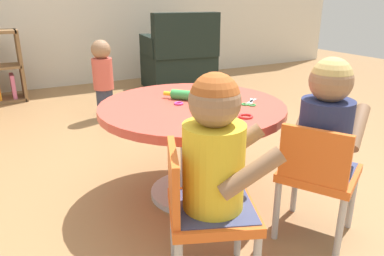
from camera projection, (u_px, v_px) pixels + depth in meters
ground_plane at (192, 194)px, 2.00m from camera, size 10.00×10.00×0.00m
craft_table at (192, 126)px, 1.87m from camera, size 0.92×0.92×0.51m
child_chair_left at (203, 210)px, 1.29m from camera, size 0.39×0.39×0.54m
seated_child_left at (215, 149)px, 1.22m from camera, size 0.42×0.38×0.51m
child_chair_right at (317, 174)px, 1.55m from camera, size 0.41×0.41×0.54m
seated_child_right at (326, 120)px, 1.50m from camera, size 0.43×0.40×0.51m
armchair_dark at (179, 62)px, 4.12m from camera, size 0.80×0.81×0.85m
toddler_standing at (103, 77)px, 3.12m from camera, size 0.17×0.17×0.67m
rolling_pin at (185, 95)px, 1.89m from camera, size 0.17×0.18×0.05m
craft_scissors at (250, 103)px, 1.83m from camera, size 0.14×0.13×0.01m
playdough_blob_0 at (221, 89)px, 2.09m from camera, size 0.13×0.13×0.02m
playdough_blob_1 at (203, 106)px, 1.75m from camera, size 0.11×0.11×0.02m
cookie_cutter_0 at (179, 103)px, 1.82m from camera, size 0.05×0.05×0.01m
cookie_cutter_1 at (246, 116)px, 1.62m from camera, size 0.06×0.06×0.01m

